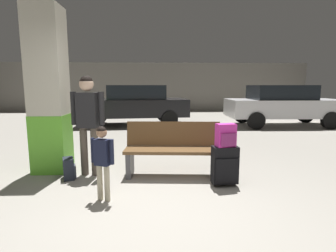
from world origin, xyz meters
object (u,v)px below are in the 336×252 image
(structural_pillar, at_px, (49,92))
(backpack_bright, at_px, (226,136))
(child, at_px, (102,155))
(backpack_dark_floor, at_px, (69,169))
(parked_car_side, at_px, (283,104))
(adult, at_px, (88,115))
(parked_car_far, at_px, (133,104))
(suitcase, at_px, (225,165))
(bench, at_px, (173,149))

(structural_pillar, distance_m, backpack_bright, 3.06)
(backpack_bright, relative_size, child, 0.34)
(backpack_dark_floor, height_order, parked_car_side, parked_car_side)
(adult, xyz_separation_m, parked_car_far, (0.30, 5.79, -0.22))
(structural_pillar, relative_size, backpack_bright, 8.26)
(suitcase, bearing_deg, parked_car_far, 106.09)
(suitcase, bearing_deg, backpack_dark_floor, 169.99)
(structural_pillar, distance_m, parked_car_side, 8.28)
(bench, relative_size, parked_car_side, 0.40)
(child, distance_m, parked_car_far, 6.83)
(bench, height_order, parked_car_far, parked_car_far)
(suitcase, distance_m, parked_car_far, 6.67)
(suitcase, xyz_separation_m, backpack_bright, (0.00, -0.00, 0.45))
(bench, relative_size, parked_car_far, 0.39)
(backpack_dark_floor, bearing_deg, bench, 3.68)
(child, relative_size, backpack_dark_floor, 2.91)
(parked_car_far, bearing_deg, backpack_dark_floor, -95.71)
(suitcase, relative_size, backpack_bright, 1.78)
(adult, height_order, parked_car_side, adult)
(parked_car_side, bearing_deg, backpack_dark_floor, -138.39)
(child, relative_size, parked_car_side, 0.24)
(adult, bearing_deg, parked_car_far, 87.04)
(structural_pillar, bearing_deg, suitcase, -17.34)
(structural_pillar, relative_size, suitcase, 4.65)
(adult, height_order, backpack_dark_floor, adult)
(child, distance_m, backpack_dark_floor, 1.21)
(parked_car_far, bearing_deg, suitcase, -73.91)
(parked_car_far, bearing_deg, structural_pillar, -100.43)
(child, bearing_deg, parked_car_side, 49.35)
(structural_pillar, height_order, parked_car_far, structural_pillar)
(parked_car_side, bearing_deg, child, -130.65)
(suitcase, bearing_deg, adult, 164.21)
(suitcase, xyz_separation_m, parked_car_side, (3.71, 5.90, 0.48))
(adult, relative_size, parked_car_side, 0.40)
(parked_car_far, bearing_deg, backpack_bright, -73.90)
(backpack_bright, height_order, parked_car_side, parked_car_side)
(parked_car_side, bearing_deg, structural_pillar, -142.71)
(parked_car_side, bearing_deg, backpack_bright, -122.20)
(backpack_bright, bearing_deg, structural_pillar, 162.66)
(suitcase, bearing_deg, structural_pillar, 162.66)
(structural_pillar, xyz_separation_m, backpack_dark_floor, (0.42, -0.46, -1.23))
(structural_pillar, xyz_separation_m, bench, (2.12, -0.35, -0.95))
(child, bearing_deg, parked_car_far, 91.01)
(child, height_order, parked_car_far, parked_car_far)
(parked_car_far, bearing_deg, child, -88.99)
(structural_pillar, distance_m, bench, 2.35)
(structural_pillar, height_order, backpack_bright, structural_pillar)
(backpack_dark_floor, bearing_deg, adult, 30.61)
(bench, xyz_separation_m, adult, (-1.40, 0.07, 0.58))
(backpack_bright, height_order, parked_car_far, parked_car_far)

